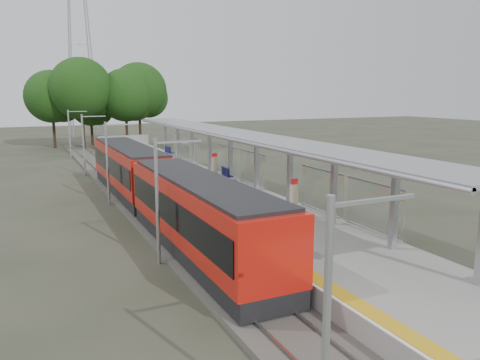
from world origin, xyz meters
name	(u,v)px	position (x,y,z in m)	size (l,w,h in m)	color
ground	(387,300)	(0.00, 0.00, 0.00)	(200.00, 200.00, 0.00)	#474438
trackbed	(133,197)	(-4.50, 20.00, 0.12)	(3.00, 70.00, 0.24)	#59544C
platform	(195,186)	(0.00, 20.00, 0.50)	(6.00, 50.00, 1.00)	gray
tactile_strip	(160,182)	(-2.55, 20.00, 1.01)	(0.60, 50.00, 0.02)	gold
end_fence	(124,140)	(0.00, 44.95, 1.60)	(6.00, 0.10, 1.20)	#9EA0A5
train	(156,185)	(-4.50, 13.78, 2.05)	(2.74, 27.60, 3.62)	black
canopy	(236,139)	(1.61, 16.19, 4.20)	(3.27, 38.00, 3.66)	#9EA0A5
pylon	(78,21)	(-1.00, 73.00, 19.00)	(8.00, 4.00, 38.00)	#9EA0A5
tree_cluster	(100,94)	(-1.16, 53.06, 7.13)	(18.40, 11.07, 11.70)	#382316
catenary_masts	(109,160)	(-6.22, 19.00, 2.91)	(2.08, 48.16, 5.40)	#9EA0A5
bench_mid	(226,174)	(1.80, 18.25, 1.54)	(0.62, 1.54, 1.02)	#0F124F
bench_far	(169,151)	(1.87, 32.57, 1.55)	(0.57, 1.56, 1.05)	#0F124F
info_pillar_near	(294,201)	(0.99, 7.90, 1.86)	(0.45, 0.45, 1.99)	beige
info_pillar_far	(215,168)	(1.37, 19.43, 1.83)	(0.43, 0.43, 1.92)	beige
litter_bin	(215,172)	(1.46, 19.64, 1.47)	(0.46, 0.46, 0.94)	#9EA0A5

